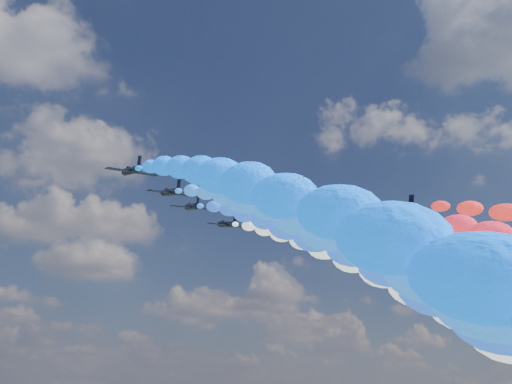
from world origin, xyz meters
name	(u,v)px	position (x,y,z in m)	size (l,w,h in m)	color
jet_0	(132,171)	(-27.10, -5.27, 90.46)	(8.77, 11.76, 2.59)	black
trail_0	(266,222)	(-27.10, -60.18, 68.75)	(6.52, 106.63, 47.71)	#0559FF
jet_1	(171,192)	(-17.31, 4.35, 90.46)	(8.77, 11.76, 2.59)	black
trail_1	(312,251)	(-17.31, -50.57, 68.75)	(6.52, 106.63, 47.71)	blue
jet_2	(192,207)	(-10.36, 12.42, 90.46)	(8.77, 11.76, 2.59)	black
trail_2	(331,268)	(-10.36, -42.49, 68.75)	(6.52, 106.63, 47.71)	blue
jet_3	(245,209)	(0.07, 9.54, 90.46)	(8.77, 11.76, 2.59)	black
trail_3	(416,271)	(0.07, -45.38, 68.75)	(6.52, 106.63, 47.71)	white
jet_4	(227,224)	(1.46, 23.40, 90.46)	(8.77, 11.76, 2.59)	black
trail_4	(365,287)	(1.46, -31.51, 68.75)	(6.52, 106.63, 47.71)	white
jet_5	(282,219)	(10.73, 14.56, 90.46)	(8.77, 11.76, 2.59)	black
trail_5	(458,282)	(10.73, -40.35, 68.75)	(6.52, 106.63, 47.71)	red
jet_6	(340,212)	(19.27, 4.38, 90.46)	(8.77, 11.76, 2.59)	black
jet_7	(399,206)	(27.81, -4.56, 90.46)	(8.77, 11.76, 2.59)	black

